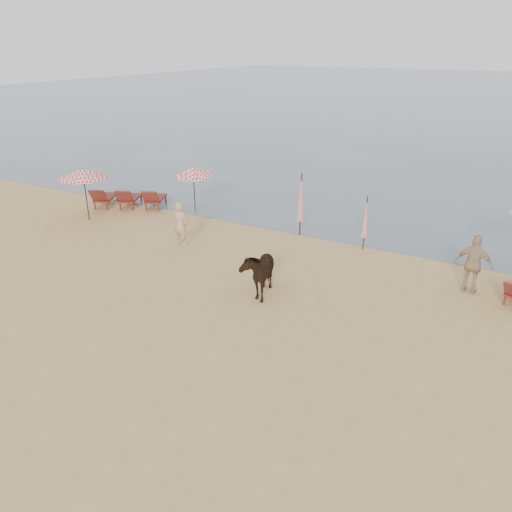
{
  "coord_description": "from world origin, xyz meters",
  "views": [
    {
      "loc": [
        6.87,
        -7.49,
        7.23
      ],
      "look_at": [
        0.0,
        5.0,
        1.1
      ],
      "focal_mm": 35.0,
      "sensor_mm": 36.0,
      "label": 1
    }
  ],
  "objects": [
    {
      "name": "umbrella_closed_left",
      "position": [
        -0.72,
        9.99,
        1.59
      ],
      "size": [
        0.31,
        0.31,
        2.58
      ],
      "rotation": [
        0.0,
        0.0,
        -0.08
      ],
      "color": "black",
      "rests_on": "ground"
    },
    {
      "name": "lounger_cluster_left",
      "position": [
        -9.31,
        9.47,
        0.48
      ],
      "size": [
        3.64,
        2.99,
        0.69
      ],
      "rotation": [
        0.0,
        0.0,
        0.42
      ],
      "color": "maroon",
      "rests_on": "ground"
    },
    {
      "name": "umbrella_open_left_a",
      "position": [
        -9.69,
        7.28,
        2.07
      ],
      "size": [
        2.02,
        2.02,
        2.3
      ],
      "rotation": [
        0.0,
        0.0,
        -0.17
      ],
      "color": "black",
      "rests_on": "ground"
    },
    {
      "name": "beachgoer_left",
      "position": [
        -4.26,
        6.79,
        0.86
      ],
      "size": [
        0.64,
        0.43,
        1.73
      ],
      "primitive_type": "imported",
      "rotation": [
        0.0,
        0.0,
        3.12
      ],
      "color": "tan",
      "rests_on": "ground"
    },
    {
      "name": "umbrella_open_left_b",
      "position": [
        -6.27,
        10.53,
        1.87
      ],
      "size": [
        1.69,
        1.72,
        2.16
      ],
      "rotation": [
        0.0,
        0.0,
        0.29
      ],
      "color": "black",
      "rests_on": "ground"
    },
    {
      "name": "sea",
      "position": [
        0.0,
        80.0,
        0.0
      ],
      "size": [
        160.0,
        140.0,
        0.06
      ],
      "primitive_type": "cube",
      "color": "#51606B",
      "rests_on": "ground"
    },
    {
      "name": "cow",
      "position": [
        0.24,
        4.71,
        0.77
      ],
      "size": [
        1.33,
        1.99,
        1.54
      ],
      "primitive_type": "imported",
      "rotation": [
        0.0,
        0.0,
        0.3
      ],
      "color": "black",
      "rests_on": "ground"
    },
    {
      "name": "beachgoer_right_b",
      "position": [
        6.01,
        7.93,
        0.96
      ],
      "size": [
        1.19,
        0.64,
        1.92
      ],
      "primitive_type": "imported",
      "rotation": [
        0.0,
        0.0,
        2.98
      ],
      "color": "tan",
      "rests_on": "ground"
    },
    {
      "name": "umbrella_closed_right",
      "position": [
        2.01,
        9.76,
        1.28
      ],
      "size": [
        0.25,
        0.25,
        2.08
      ],
      "rotation": [
        0.0,
        0.0,
        0.4
      ],
      "color": "black",
      "rests_on": "ground"
    },
    {
      "name": "ground",
      "position": [
        0.0,
        0.0,
        0.0
      ],
      "size": [
        120.0,
        120.0,
        0.0
      ],
      "primitive_type": "plane",
      "color": "tan",
      "rests_on": "ground"
    }
  ]
}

